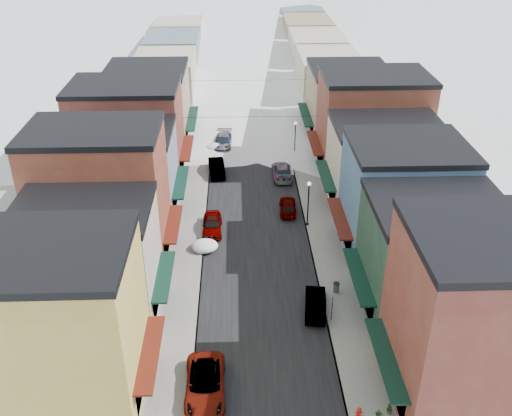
{
  "coord_description": "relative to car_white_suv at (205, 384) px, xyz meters",
  "views": [
    {
      "loc": [
        -1.73,
        -23.98,
        29.36
      ],
      "look_at": [
        0.0,
        23.72,
        2.9
      ],
      "focal_mm": 40.0,
      "sensor_mm": 36.0,
      "label": 1
    }
  ],
  "objects": [
    {
      "name": "road",
      "position": [
        4.11,
        56.47,
        -0.79
      ],
      "size": [
        10.0,
        160.0,
        0.01
      ],
      "primitive_type": "cube",
      "color": "black",
      "rests_on": "ground"
    },
    {
      "name": "bldg_r_brick_far",
      "position": [
        18.3,
        35.47,
        4.97
      ],
      "size": [
        13.3,
        9.2,
        11.5
      ],
      "color": "brown",
      "rests_on": "ground"
    },
    {
      "name": "bldg_l_cream",
      "position": [
        -9.08,
        8.97,
        3.97
      ],
      "size": [
        11.3,
        8.2,
        9.5
      ],
      "color": "beige",
      "rests_on": "ground"
    },
    {
      "name": "car_lane_silver",
      "position": [
        2.28,
        52.57,
        -0.12
      ],
      "size": [
        1.97,
        4.06,
        1.34
      ],
      "primitive_type": "imported",
      "rotation": [
        0.0,
        0.0,
        0.1
      ],
      "color": "gray",
      "rests_on": "ground"
    },
    {
      "name": "planter_near",
      "position": [
        11.09,
        -2.53,
        -0.37
      ],
      "size": [
        0.61,
        0.57,
        0.55
      ],
      "primitive_type": "imported",
      "rotation": [
        0.0,
        0.0,
        -0.34
      ],
      "color": "#316A2F",
      "rests_on": "sidewalk_right"
    },
    {
      "name": "bldg_l_tan",
      "position": [
        -9.08,
        44.47,
        4.22
      ],
      "size": [
        11.3,
        11.2,
        10.0
      ],
      "color": "tan",
      "rests_on": "ground"
    },
    {
      "name": "fire_hydrant",
      "position": [
        9.81,
        -2.53,
        -0.27
      ],
      "size": [
        0.48,
        0.36,
        0.82
      ],
      "color": "red",
      "rests_on": "sidewalk_right"
    },
    {
      "name": "snow_pile_near",
      "position": [
        -0.17,
        2.12,
        -0.37
      ],
      "size": [
        2.09,
        2.49,
        0.88
      ],
      "color": "white",
      "rests_on": "ground"
    },
    {
      "name": "car_white_suv",
      "position": [
        0.0,
        0.0,
        0.0
      ],
      "size": [
        2.74,
        5.75,
        1.58
      ],
      "primitive_type": "imported",
      "rotation": [
        0.0,
        0.0,
        0.02
      ],
      "color": "silver",
      "rests_on": "ground"
    },
    {
      "name": "bldg_r_green",
      "position": [
        17.3,
        8.47,
        3.97
      ],
      "size": [
        11.3,
        9.2,
        9.5
      ],
      "color": "#1C3A28",
      "rests_on": "ground"
    },
    {
      "name": "trash_can",
      "position": [
        10.44,
        10.46,
        -0.19
      ],
      "size": [
        0.53,
        0.53,
        0.89
      ],
      "color": "#5A5D60",
      "rests_on": "sidewalk_right"
    },
    {
      "name": "car_black_sedan",
      "position": [
        7.61,
        32.88,
        -0.0
      ],
      "size": [
        2.25,
        5.45,
        1.58
      ],
      "primitive_type": "imported",
      "rotation": [
        0.0,
        0.0,
        3.15
      ],
      "color": "black",
      "rests_on": "ground"
    },
    {
      "name": "bldg_r_tan",
      "position": [
        17.3,
        45.47,
        3.97
      ],
      "size": [
        11.3,
        11.2,
        9.5
      ],
      "color": "#958361",
      "rests_on": "ground"
    },
    {
      "name": "bldg_r_blue",
      "position": [
        17.3,
        17.47,
        4.47
      ],
      "size": [
        11.3,
        9.2,
        10.5
      ],
      "color": "#3D678C",
      "rests_on": "ground"
    },
    {
      "name": "planter_far",
      "position": [
        11.84,
        -2.24,
        -0.3
      ],
      "size": [
        0.54,
        0.54,
        0.68
      ],
      "primitive_type": "imported",
      "rotation": [
        0.0,
        0.0,
        0.87
      ],
      "color": "#2D4E23",
      "rests_on": "sidewalk_right"
    },
    {
      "name": "snow_pile_far",
      "position": [
        -0.29,
        40.86,
        -0.26
      ],
      "size": [
        2.64,
        2.82,
        1.12
      ],
      "color": "white",
      "rests_on": "ground"
    },
    {
      "name": "curb_left",
      "position": [
        -0.94,
        56.47,
        -0.72
      ],
      "size": [
        0.1,
        160.0,
        0.15
      ],
      "primitive_type": "cube",
      "color": "slate",
      "rests_on": "ground"
    },
    {
      "name": "sidewalk_left",
      "position": [
        -2.49,
        56.47,
        -0.72
      ],
      "size": [
        3.2,
        160.0,
        0.15
      ],
      "primitive_type": "cube",
      "color": "gray",
      "rests_on": "ground"
    },
    {
      "name": "sidewalk_right",
      "position": [
        10.71,
        56.47,
        -0.72
      ],
      "size": [
        3.2,
        160.0,
        0.15
      ],
      "primitive_type": "cube",
      "color": "gray",
      "rests_on": "ground"
    },
    {
      "name": "car_lane_white",
      "position": [
        6.13,
        69.97,
        -0.02
      ],
      "size": [
        3.08,
        5.77,
        1.54
      ],
      "primitive_type": "imported",
      "rotation": [
        0.0,
        0.0,
        3.24
      ],
      "color": "white",
      "rests_on": "ground"
    },
    {
      "name": "bldg_r_cream",
      "position": [
        17.8,
        26.47,
        3.72
      ],
      "size": [
        12.3,
        9.2,
        9.0
      ],
      "color": "beige",
      "rests_on": "ground"
    },
    {
      "name": "snow_pile_mid",
      "position": [
        -0.77,
        17.46,
        -0.28
      ],
      "size": [
        2.51,
        2.75,
        1.06
      ],
      "color": "white",
      "rests_on": "ground"
    },
    {
      "name": "car_silver_sedan",
      "position": [
        -0.19,
        20.83,
        0.01
      ],
      "size": [
        1.92,
        4.7,
        1.6
      ],
      "primitive_type": "imported",
      "rotation": [
        0.0,
        0.0,
        0.01
      ],
      "color": "gray",
      "rests_on": "ground"
    },
    {
      "name": "car_gray_suv",
      "position": [
        7.61,
        24.46,
        -0.07
      ],
      "size": [
        1.94,
        4.35,
        1.45
      ],
      "primitive_type": "imported",
      "rotation": [
        0.0,
        0.0,
        3.09
      ],
      "color": "gray",
      "rests_on": "ground"
    },
    {
      "name": "streetlamp_far",
      "position": [
        9.71,
        39.08,
        2.14
      ],
      "size": [
        0.37,
        0.37,
        4.4
      ],
      "color": "black",
      "rests_on": "sidewalk_right"
    },
    {
      "name": "car_silver_wagon",
      "position": [
        0.61,
        42.03,
        0.05
      ],
      "size": [
        2.77,
        5.93,
        1.68
      ],
      "primitive_type": "imported",
      "rotation": [
        0.0,
        0.0,
        -0.07
      ],
      "color": "#AEB1B7",
      "rests_on": "ground"
    },
    {
      "name": "bldg_r_brick_near",
      "position": [
        17.8,
        -0.53,
        5.47
      ],
      "size": [
        12.3,
        9.2,
        12.5
      ],
      "color": "brown",
      "rests_on": "ground"
    },
    {
      "name": "streetlamp_near",
      "position": [
        9.31,
        21.57,
        2.37
      ],
      "size": [
        0.4,
        0.4,
        4.77
      ],
      "color": "black",
      "rests_on": "sidewalk_right"
    },
    {
      "name": "bldg_l_yellow",
      "position": [
        -9.08,
        0.47,
        4.97
      ],
      "size": [
        11.3,
        8.7,
        11.5
      ],
      "color": "gold",
      "rests_on": "ground"
    },
    {
      "name": "bldg_l_grayblue",
      "position": [
        -9.08,
        25.47,
        3.72
      ],
      "size": [
        11.3,
        9.2,
        9.0
      ],
      "color": "gray",
      "rests_on": "ground"
    },
    {
      "name": "bldg_l_brick_near",
      "position": [
        -9.58,
        16.97,
        5.47
      ],
      "size": [
        12.3,
        8.2,
        12.5
      ],
      "color": "brown",
      "rests_on": "ground"
    },
    {
      "name": "car_dark_hatch",
      "position": [
        -0.04,
        33.98,
        0.02
      ],
      "size": [
        2.26,
        5.08,
        1.62
      ],
      "primitive_type": "imported",
      "rotation": [
        0.0,
        0.0,
        0.11
      ],
      "color": "black",
      "rests_on": "ground"
    },
    {
      "name": "overhead_cables",
      "position": [
        4.11,
        43.97,
        5.41
      ],
      "size": [
        16.4,
        15.04,
        0.04
      ],
      "color": "black",
      "rests_on": "ground"
    },
    {
      "name": "distant_blocks",
      "position": [
        4.11,
        79.47,
        3.21
      ],
      "size": [
        34.0,
        55.0,
        8.0
      ],
      "color": "gray",
      "rests_on": "ground"
    },
    {
      "name": "car_green_sedan",
      "position": [
        8.41,
        8.25,
        -0.03
      ],
      "size": [
        2.18,
        4.79,
        1.52
      ],
      "primitive_type": "imported",
      "rotation": [
        0.0,
        0.0,
        3.02
      ],
      "color": "black",
      "rests_on": "ground"
    },
    {
      "name": "parking_sign",
      "position": [
        9.52,
        6.99,
        0.62
      ],
      "size": [
        0.06,
        0.3,
        2.16
      ],
      "color": "black",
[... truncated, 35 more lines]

